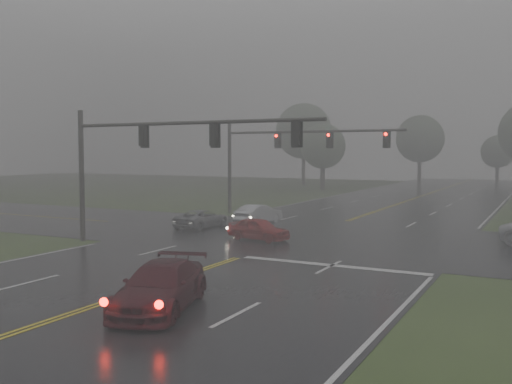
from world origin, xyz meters
The scene contains 13 objects.
main_road centered at (0.00, 20.00, 0.00)m, with size 18.00×160.00×0.02m, color black.
cross_street centered at (0.00, 22.00, 0.00)m, with size 120.00×14.00×0.02m, color black.
stop_bar centered at (4.50, 14.40, 0.00)m, with size 8.50×0.50×0.01m, color silver.
sedan_maroon centered at (2.13, 5.38, 0.00)m, with size 2.03×4.98×1.45m, color #3C0A12.
sedan_red centered at (-1.59, 19.31, 0.00)m, with size 1.47×3.65×1.24m, color #A10E11.
sedan_silver centered at (-4.95, 25.83, 0.00)m, with size 1.39×4.00×1.32m, color silver.
car_grey centered at (-7.23, 22.24, 0.00)m, with size 1.94×4.20×1.17m, color slate.
signal_gantry_near centered at (-5.68, 14.71, 5.10)m, with size 14.39×0.31×7.20m.
signal_gantry_far centered at (-5.74, 30.97, 5.17)m, with size 14.21×0.37×7.31m.
tree_nw_a centered at (-13.76, 61.35, 5.69)m, with size 5.89×5.89×8.66m.
tree_n_mid centered at (-4.90, 78.97, 6.90)m, with size 7.14×7.14×10.49m.
tree_nw_b centered at (-20.26, 70.41, 8.05)m, with size 8.33×8.33×12.23m.
tree_n_far centered at (5.19, 88.60, 5.00)m, with size 5.18×5.18×7.61m.
Camera 1 is at (12.80, -8.72, 4.91)m, focal length 40.00 mm.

